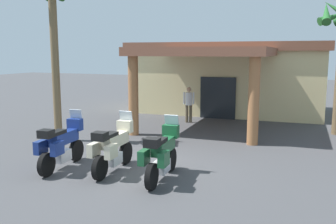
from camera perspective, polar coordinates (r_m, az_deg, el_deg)
name	(u,v)px	position (r m, az deg, el deg)	size (l,w,h in m)	color
ground_plane	(142,167)	(11.00, -4.03, -8.47)	(80.00, 80.00, 0.00)	#424244
motel_building	(227,76)	(21.13, 9.13, 5.47)	(10.66, 11.00, 3.85)	beige
motorcycle_blue	(61,145)	(11.13, -16.09, -4.87)	(0.74, 2.21, 1.61)	black
motorcycle_cream	(113,147)	(10.52, -8.47, -5.42)	(0.72, 2.21, 1.61)	black
motorcycle_green	(162,154)	(9.74, -0.99, -6.49)	(0.73, 2.21, 1.61)	black
pedestrian	(189,102)	(17.69, 3.22, 1.53)	(0.51, 0.32, 1.70)	brown
palm_tree_roadside	(53,13)	(14.53, -17.21, 14.30)	(1.89, 1.99, 6.26)	brown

